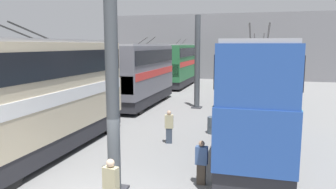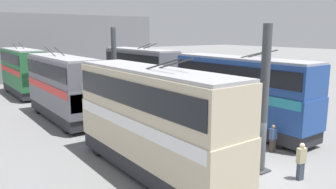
{
  "view_description": "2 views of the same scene",
  "coord_description": "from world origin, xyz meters",
  "px_view_note": "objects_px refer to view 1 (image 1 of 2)",
  "views": [
    {
      "loc": [
        -8.93,
        -4.5,
        4.88
      ],
      "look_at": [
        8.42,
        0.26,
        2.15
      ],
      "focal_mm": 35.0,
      "sensor_mm": 36.0,
      "label": 1
    },
    {
      "loc": [
        -8.82,
        12.63,
        6.72
      ],
      "look_at": [
        7.59,
        0.55,
        2.84
      ],
      "focal_mm": 35.0,
      "sensor_mm": 36.0,
      "label": 2
    }
  ],
  "objects_px": {
    "person_by_left_row": "(201,162)",
    "bus_left_far": "(258,69)",
    "bus_right_mid": "(142,71)",
    "oil_drum": "(213,125)",
    "person_aisle_foreground": "(111,188)",
    "person_aisle_midway": "(169,126)",
    "bus_right_far": "(179,63)",
    "bus_right_near": "(47,90)",
    "bus_left_near": "(257,90)"
  },
  "relations": [
    {
      "from": "person_by_left_row",
      "to": "bus_left_far",
      "type": "bearing_deg",
      "value": 174.66
    },
    {
      "from": "bus_right_mid",
      "to": "oil_drum",
      "type": "bearing_deg",
      "value": -136.69
    },
    {
      "from": "person_aisle_foreground",
      "to": "person_aisle_midway",
      "type": "relative_size",
      "value": 1.06
    },
    {
      "from": "bus_right_mid",
      "to": "bus_right_far",
      "type": "xyz_separation_m",
      "value": [
        12.63,
        0.0,
        0.01
      ]
    },
    {
      "from": "person_by_left_row",
      "to": "person_aisle_midway",
      "type": "height_order",
      "value": "person_aisle_midway"
    },
    {
      "from": "bus_right_near",
      "to": "oil_drum",
      "type": "bearing_deg",
      "value": -51.79
    },
    {
      "from": "bus_left_far",
      "to": "person_aisle_foreground",
      "type": "bearing_deg",
      "value": 169.32
    },
    {
      "from": "bus_left_near",
      "to": "oil_drum",
      "type": "height_order",
      "value": "bus_left_near"
    },
    {
      "from": "bus_right_far",
      "to": "person_aisle_midway",
      "type": "relative_size",
      "value": 5.69
    },
    {
      "from": "person_aisle_foreground",
      "to": "person_by_left_row",
      "type": "relative_size",
      "value": 1.12
    },
    {
      "from": "bus_right_near",
      "to": "bus_right_mid",
      "type": "bearing_deg",
      "value": -0.0
    },
    {
      "from": "person_aisle_foreground",
      "to": "person_aisle_midway",
      "type": "height_order",
      "value": "person_aisle_foreground"
    },
    {
      "from": "oil_drum",
      "to": "person_by_left_row",
      "type": "bearing_deg",
      "value": -175.71
    },
    {
      "from": "bus_right_mid",
      "to": "oil_drum",
      "type": "xyz_separation_m",
      "value": [
        -7.12,
        -6.72,
        -2.34
      ]
    },
    {
      "from": "oil_drum",
      "to": "person_aisle_foreground",
      "type": "bearing_deg",
      "value": 171.2
    },
    {
      "from": "bus_right_far",
      "to": "bus_left_far",
      "type": "bearing_deg",
      "value": -136.19
    },
    {
      "from": "bus_left_near",
      "to": "bus_right_mid",
      "type": "xyz_separation_m",
      "value": [
        9.87,
        9.01,
        -0.06
      ]
    },
    {
      "from": "bus_right_far",
      "to": "person_aisle_midway",
      "type": "bearing_deg",
      "value": -167.66
    },
    {
      "from": "bus_left_far",
      "to": "person_aisle_foreground",
      "type": "height_order",
      "value": "bus_left_far"
    },
    {
      "from": "bus_left_near",
      "to": "person_aisle_midway",
      "type": "xyz_separation_m",
      "value": [
        0.32,
        4.15,
        -1.99
      ]
    },
    {
      "from": "bus_right_mid",
      "to": "bus_right_far",
      "type": "relative_size",
      "value": 1.03
    },
    {
      "from": "bus_left_far",
      "to": "bus_right_near",
      "type": "relative_size",
      "value": 0.98
    },
    {
      "from": "bus_left_far",
      "to": "bus_right_mid",
      "type": "relative_size",
      "value": 1.06
    },
    {
      "from": "bus_right_near",
      "to": "person_aisle_foreground",
      "type": "xyz_separation_m",
      "value": [
        -4.56,
        -5.19,
        -1.96
      ]
    },
    {
      "from": "bus_left_near",
      "to": "person_aisle_foreground",
      "type": "height_order",
      "value": "bus_left_near"
    },
    {
      "from": "bus_right_far",
      "to": "oil_drum",
      "type": "distance_m",
      "value": 21.0
    },
    {
      "from": "person_aisle_midway",
      "to": "oil_drum",
      "type": "relative_size",
      "value": 1.78
    },
    {
      "from": "bus_left_near",
      "to": "bus_left_far",
      "type": "relative_size",
      "value": 1.07
    },
    {
      "from": "person_aisle_foreground",
      "to": "oil_drum",
      "type": "xyz_separation_m",
      "value": [
        9.85,
        -1.52,
        -0.48
      ]
    },
    {
      "from": "bus_left_far",
      "to": "bus_right_far",
      "type": "xyz_separation_m",
      "value": [
        9.39,
        9.01,
        -0.09
      ]
    },
    {
      "from": "person_by_left_row",
      "to": "bus_right_near",
      "type": "bearing_deg",
      "value": -101.58
    },
    {
      "from": "bus_left_far",
      "to": "bus_right_far",
      "type": "height_order",
      "value": "bus_left_far"
    },
    {
      "from": "bus_right_far",
      "to": "bus_left_near",
      "type": "bearing_deg",
      "value": -158.19
    },
    {
      "from": "bus_right_far",
      "to": "oil_drum",
      "type": "height_order",
      "value": "bus_right_far"
    },
    {
      "from": "person_aisle_foreground",
      "to": "oil_drum",
      "type": "bearing_deg",
      "value": -179.31
    },
    {
      "from": "bus_right_far",
      "to": "person_aisle_foreground",
      "type": "xyz_separation_m",
      "value": [
        -29.6,
        -5.19,
        -1.88
      ]
    },
    {
      "from": "bus_left_near",
      "to": "bus_right_near",
      "type": "bearing_deg",
      "value": 105.77
    },
    {
      "from": "bus_right_near",
      "to": "bus_right_mid",
      "type": "distance_m",
      "value": 12.41
    },
    {
      "from": "bus_left_far",
      "to": "bus_right_mid",
      "type": "xyz_separation_m",
      "value": [
        -3.24,
        9.01,
        -0.1
      ]
    },
    {
      "from": "bus_left_near",
      "to": "bus_right_near",
      "type": "xyz_separation_m",
      "value": [
        -2.54,
        9.01,
        0.03
      ]
    },
    {
      "from": "person_by_left_row",
      "to": "bus_right_mid",
      "type": "bearing_deg",
      "value": -152.07
    },
    {
      "from": "bus_right_far",
      "to": "person_by_left_row",
      "type": "height_order",
      "value": "bus_right_far"
    },
    {
      "from": "person_aisle_foreground",
      "to": "bus_left_far",
      "type": "bearing_deg",
      "value": 178.81
    },
    {
      "from": "bus_right_near",
      "to": "person_aisle_foreground",
      "type": "relative_size",
      "value": 5.94
    },
    {
      "from": "bus_right_far",
      "to": "oil_drum",
      "type": "relative_size",
      "value": 10.16
    },
    {
      "from": "bus_left_near",
      "to": "oil_drum",
      "type": "bearing_deg",
      "value": 39.85
    },
    {
      "from": "person_aisle_midway",
      "to": "oil_drum",
      "type": "xyz_separation_m",
      "value": [
        2.42,
        -1.86,
        -0.41
      ]
    },
    {
      "from": "person_by_left_row",
      "to": "person_aisle_foreground",
      "type": "bearing_deg",
      "value": -33.56
    },
    {
      "from": "person_by_left_row",
      "to": "oil_drum",
      "type": "bearing_deg",
      "value": -175.16
    },
    {
      "from": "bus_right_near",
      "to": "person_aisle_midway",
      "type": "relative_size",
      "value": 6.32
    }
  ]
}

